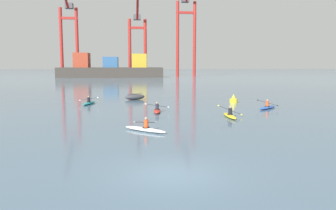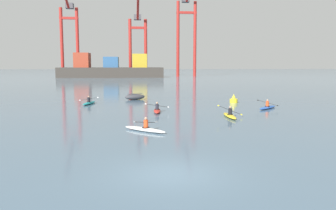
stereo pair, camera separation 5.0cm
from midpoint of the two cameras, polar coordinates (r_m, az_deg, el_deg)
The scene contains 12 objects.
ground_plane at distance 13.54m, azimuth 0.48°, elevation -11.66°, with size 800.00×800.00×0.00m, color slate.
container_barge at distance 123.58m, azimuth -9.76°, elevation 6.02°, with size 37.14×11.10×8.78m.
gantry_crane_west at distance 132.52m, azimuth -16.65°, elevation 12.26°, with size 6.97×20.87×34.78m.
gantry_crane_west_mid at distance 131.95m, azimuth -5.25°, elevation 11.44°, with size 7.20×16.98×28.69m.
gantry_crane_east_mid at distance 133.21m, azimuth 3.12°, elevation 13.05°, with size 7.91×16.93×36.41m.
capsized_dinghy at distance 42.22m, azimuth -5.72°, elevation 1.38°, with size 2.82×1.96×0.76m.
channel_buoy at distance 39.40m, azimuth 11.08°, elevation 0.91°, with size 0.90×0.90×1.00m.
kayak_blue at distance 34.60m, azimuth 16.57°, elevation -0.35°, with size 2.89×2.77×0.95m.
kayak_red at distance 30.89m, azimuth -1.92°, elevation -0.89°, with size 2.27×3.44×0.95m.
kayak_teal at distance 38.09m, azimuth -13.37°, elevation 0.38°, with size 2.21×3.44×0.95m.
kayak_white at distance 21.90m, azimuth -4.00°, elevation -4.06°, with size 2.92×2.74×0.95m.
kayak_yellow at distance 28.18m, azimuth 10.45°, elevation -1.74°, with size 2.16×3.42×1.08m.
Camera 1 is at (-1.54, -12.75, 4.27)m, focal length 35.72 mm.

